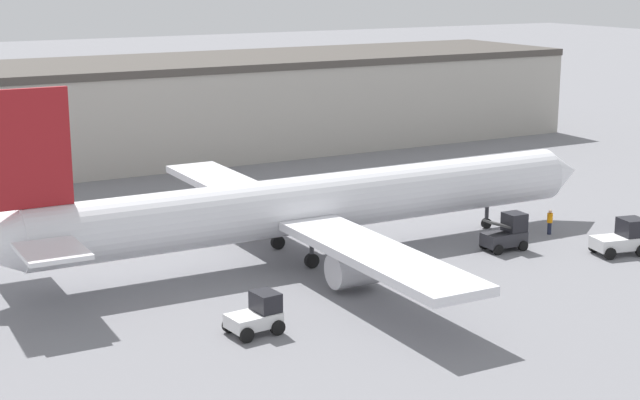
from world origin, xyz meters
TOP-DOWN VIEW (x-y plane):
  - ground_plane at (0.00, 0.00)m, footprint 400.00×400.00m
  - terminal_building at (10.59, 36.90)m, footprint 71.60×16.74m
  - airplane at (-1.05, 0.01)m, footprint 44.01×35.65m
  - ground_crew_worker at (16.12, -3.52)m, footprint 0.38×0.38m
  - baggage_tug at (-9.52, -10.59)m, footprint 2.76×2.17m
  - belt_loader_truck at (11.11, -5.00)m, footprint 2.89×1.83m
  - pushback_tug at (16.90, -9.42)m, footprint 3.57×2.58m

SIDE VIEW (x-z plane):
  - ground_plane at x=0.00m, z-range 0.00..0.00m
  - ground_crew_worker at x=16.12m, z-range 0.06..1.79m
  - baggage_tug at x=-9.52m, z-range -0.08..1.97m
  - pushback_tug at x=16.90m, z-range -0.09..2.20m
  - belt_loader_truck at x=11.11m, z-range -0.10..2.29m
  - airplane at x=-1.05m, z-range -2.50..9.17m
  - terminal_building at x=10.59m, z-range 0.01..9.27m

